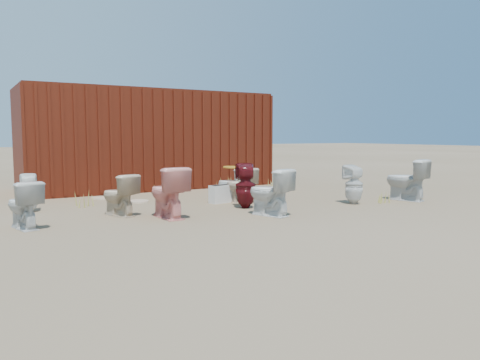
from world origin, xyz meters
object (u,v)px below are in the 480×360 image
toilet_front_c (270,192)px  toilet_front_maroon (245,186)px  toilet_front_a (23,205)px  toilet_front_e (406,180)px  toilet_back_yellowlid (232,184)px  shipping_container (147,140)px  toilet_front_pink (167,192)px  toilet_back_beige_right (240,185)px  toilet_back_beige_left (119,195)px  toilet_back_e (354,184)px  toilet_back_a (29,193)px  loose_tank (222,194)px

toilet_front_c → toilet_front_maroon: 0.88m
toilet_front_a → toilet_front_e: size_ratio=0.82×
toilet_front_maroon → toilet_back_yellowlid: bearing=-81.9°
shipping_container → toilet_front_pink: size_ratio=7.29×
toilet_front_e → toilet_back_beige_right: size_ratio=1.22×
shipping_container → toilet_front_a: size_ratio=8.79×
toilet_front_a → toilet_front_c: 3.70m
toilet_front_e → toilet_back_beige_left: toilet_front_e is taller
toilet_front_maroon → toilet_front_a: bearing=24.5°
toilet_front_e → toilet_back_beige_left: size_ratio=1.21×
toilet_back_beige_left → toilet_front_c: bearing=129.0°
shipping_container → toilet_back_yellowlid: shipping_container is taller
toilet_front_pink → toilet_back_e: bearing=169.7°
toilet_front_c → toilet_back_yellowlid: toilet_front_c is taller
toilet_back_a → toilet_back_yellowlid: size_ratio=1.00×
toilet_front_pink → toilet_front_c: toilet_front_pink is taller
toilet_back_yellowlid → toilet_back_e: (1.75, -1.66, 0.04)m
shipping_container → toilet_back_beige_right: shipping_container is taller
toilet_back_beige_left → toilet_front_e: bearing=147.3°
toilet_back_yellowlid → loose_tank: 0.45m
toilet_front_e → toilet_back_e: (-1.25, 0.19, -0.04)m
toilet_back_beige_left → toilet_back_e: 4.38m
toilet_back_beige_right → toilet_back_e: bearing=131.9°
toilet_front_c → toilet_back_yellowlid: bearing=-119.3°
toilet_front_e → toilet_back_e: 1.27m
toilet_back_beige_left → shipping_container: bearing=-136.5°
toilet_front_a → toilet_front_c: toilet_front_c is taller
toilet_front_a → toilet_back_a: size_ratio=1.03×
toilet_front_maroon → shipping_container: bearing=-61.4°
toilet_back_e → loose_tank: 2.56m
shipping_container → toilet_front_pink: bearing=-106.1°
toilet_back_yellowlid → toilet_front_maroon: bearing=49.5°
toilet_front_a → toilet_front_pink: (2.07, -0.23, 0.07)m
shipping_container → toilet_back_yellowlid: 3.45m
toilet_front_maroon → toilet_back_yellowlid: (0.31, 1.03, -0.07)m
toilet_front_c → toilet_back_a: toilet_front_c is taller
toilet_front_maroon → toilet_back_beige_left: bearing=15.2°
shipping_container → toilet_front_e: size_ratio=7.17×
toilet_front_c → toilet_front_e: bearing=163.1°
shipping_container → toilet_front_e: bearing=-54.9°
shipping_container → toilet_back_beige_right: (0.55, -3.69, -0.86)m
toilet_front_c → toilet_back_beige_left: toilet_front_c is taller
toilet_front_pink → toilet_back_yellowlid: (1.90, 1.24, -0.08)m
shipping_container → toilet_front_e: 6.31m
toilet_front_e → toilet_back_beige_right: 3.38m
toilet_front_a → toilet_back_yellowlid: bearing=-179.1°
toilet_back_a → loose_tank: (3.37, -0.73, -0.15)m
toilet_front_maroon → loose_tank: 0.84m
toilet_front_e → loose_tank: 3.74m
toilet_back_e → shipping_container: bearing=-61.1°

